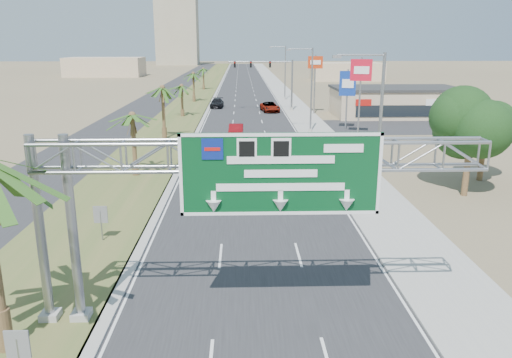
{
  "coord_description": "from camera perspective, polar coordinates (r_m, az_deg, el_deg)",
  "views": [
    {
      "loc": [
        -0.89,
        -7.6,
        10.51
      ],
      "look_at": [
        -0.2,
        15.5,
        4.2
      ],
      "focal_mm": 35.0,
      "sensor_mm": 36.0,
      "label": 1
    }
  ],
  "objects": [
    {
      "name": "palm_row_f",
      "position": [
        118.06,
        -6.05,
        12.38
      ],
      "size": [
        3.99,
        3.99,
        5.75
      ],
      "color": "brown",
      "rests_on": "ground"
    },
    {
      "name": "streetlight_near",
      "position": [
        31.26,
        13.53,
        4.13
      ],
      "size": [
        3.27,
        0.44,
        10.0
      ],
      "color": "gray",
      "rests_on": "ground"
    },
    {
      "name": "streetlight_far",
      "position": [
        96.13,
        3.23,
        11.78
      ],
      "size": [
        3.27,
        0.44,
        10.0
      ],
      "color": "gray",
      "rests_on": "ground"
    },
    {
      "name": "oak_far",
      "position": [
        42.61,
        24.71,
        4.84
      ],
      "size": [
        3.5,
        3.5,
        5.6
      ],
      "color": "brown",
      "rests_on": "ground"
    },
    {
      "name": "median_grass",
      "position": [
        118.42,
        -6.23,
        10.13
      ],
      "size": [
        7.0,
        300.0,
        0.12
      ],
      "primitive_type": "cube",
      "color": "#4A602A",
      "rests_on": "ground"
    },
    {
      "name": "building_distant_right",
      "position": [
        151.01,
        10.3,
        12.0
      ],
      "size": [
        20.0,
        12.0,
        5.0
      ],
      "primitive_type": "cube",
      "color": "tan",
      "rests_on": "ground"
    },
    {
      "name": "opposing_road",
      "position": [
        119.16,
        -9.64,
        10.01
      ],
      "size": [
        8.0,
        300.0,
        0.02
      ],
      "primitive_type": "cube",
      "color": "#28282B",
      "rests_on": "ground"
    },
    {
      "name": "car_right_lane",
      "position": [
        79.58,
        1.59,
        8.23
      ],
      "size": [
        3.2,
        5.71,
        1.51
      ],
      "primitive_type": "imported",
      "rotation": [
        0.0,
        0.0,
        0.13
      ],
      "color": "gray",
      "rests_on": "ground"
    },
    {
      "name": "palm_row_e",
      "position": [
        93.16,
        -7.18,
        11.82
      ],
      "size": [
        3.99,
        3.99,
        6.15
      ],
      "color": "brown",
      "rests_on": "ground"
    },
    {
      "name": "pole_sign_blue",
      "position": [
        63.1,
        10.42,
        10.44
      ],
      "size": [
        2.02,
        0.68,
        7.44
      ],
      "color": "gray",
      "rests_on": "ground"
    },
    {
      "name": "sign_gantry",
      "position": [
        18.09,
        -2.21,
        1.0
      ],
      "size": [
        16.75,
        1.24,
        7.5
      ],
      "color": "gray",
      "rests_on": "ground"
    },
    {
      "name": "palm_row_b",
      "position": [
        40.91,
        -13.96,
        6.94
      ],
      "size": [
        3.99,
        3.99,
        5.95
      ],
      "color": "brown",
      "rests_on": "ground"
    },
    {
      "name": "building_distant_left",
      "position": [
        173.47,
        -16.85,
        12.16
      ],
      "size": [
        24.0,
        14.0,
        6.0
      ],
      "primitive_type": "cube",
      "color": "tan",
      "rests_on": "ground"
    },
    {
      "name": "median_signback_b",
      "position": [
        28.2,
        -17.33,
        -4.19
      ],
      "size": [
        0.75,
        0.08,
        2.08
      ],
      "color": "gray",
      "rests_on": "ground"
    },
    {
      "name": "median_signback_a",
      "position": [
        17.74,
        -25.55,
        -17.09
      ],
      "size": [
        0.75,
        0.08,
        2.08
      ],
      "color": "gray",
      "rests_on": "ground"
    },
    {
      "name": "palm_row_c",
      "position": [
        56.47,
        -10.66,
        10.09
      ],
      "size": [
        3.99,
        3.99,
        6.75
      ],
      "color": "brown",
      "rests_on": "ground"
    },
    {
      "name": "road",
      "position": [
        118.07,
        -1.31,
        10.17
      ],
      "size": [
        12.0,
        300.0,
        0.02
      ],
      "primitive_type": "cube",
      "color": "#28282B",
      "rests_on": "ground"
    },
    {
      "name": "pole_sign_red_far",
      "position": [
        76.95,
        6.78,
        12.55
      ],
      "size": [
        2.22,
        0.48,
        8.83
      ],
      "color": "gray",
      "rests_on": "ground"
    },
    {
      "name": "pole_sign_red_near",
      "position": [
        58.64,
        11.91,
        11.58
      ],
      "size": [
        2.4,
        0.9,
        8.98
      ],
      "color": "gray",
      "rests_on": "ground"
    },
    {
      "name": "car_far",
      "position": [
        85.09,
        -4.49,
        8.64
      ],
      "size": [
        2.28,
        5.17,
        1.48
      ],
      "primitive_type": "imported",
      "rotation": [
        0.0,
        0.0,
        -0.04
      ],
      "color": "black",
      "rests_on": "ground"
    },
    {
      "name": "car_left_lane",
      "position": [
        46.37,
        -7.4,
        2.96
      ],
      "size": [
        2.28,
        4.45,
        1.45
      ],
      "primitive_type": "imported",
      "rotation": [
        0.0,
        0.0,
        -0.14
      ],
      "color": "black",
      "rests_on": "ground"
    },
    {
      "name": "sidewalk_right",
      "position": [
        118.44,
        2.87,
        10.19
      ],
      "size": [
        4.0,
        300.0,
        0.1
      ],
      "primitive_type": "cube",
      "color": "#9E9B93",
      "rests_on": "ground"
    },
    {
      "name": "palm_row_d",
      "position": [
        74.35,
        -8.51,
        10.41
      ],
      "size": [
        3.99,
        3.99,
        5.45
      ],
      "color": "brown",
      "rests_on": "ground"
    },
    {
      "name": "streetlight_mid",
      "position": [
        60.44,
        6.15,
        9.67
      ],
      "size": [
        3.27,
        0.44,
        10.0
      ],
      "color": "gray",
      "rests_on": "ground"
    },
    {
      "name": "oak_near",
      "position": [
        37.65,
        23.36,
        4.88
      ],
      "size": [
        4.5,
        4.5,
        6.8
      ],
      "color": "brown",
      "rests_on": "ground"
    },
    {
      "name": "signal_mast",
      "position": [
        80.01,
        2.67,
        11.2
      ],
      "size": [
        10.28,
        0.71,
        8.0
      ],
      "color": "gray",
      "rests_on": "ground"
    },
    {
      "name": "store_building",
      "position": [
        77.55,
        15.62,
        8.42
      ],
      "size": [
        18.0,
        10.0,
        4.0
      ],
      "primitive_type": "cube",
      "color": "tan",
      "rests_on": "ground"
    },
    {
      "name": "tower_distant",
      "position": [
        259.57,
        -8.99,
        16.64
      ],
      "size": [
        20.0,
        16.0,
        35.0
      ],
      "primitive_type": "cube",
      "color": "tan",
      "rests_on": "ground"
    },
    {
      "name": "car_mid_lane",
      "position": [
        57.46,
        -2.3,
        5.5
      ],
      "size": [
        1.73,
        4.68,
        1.53
      ],
      "primitive_type": "imported",
      "rotation": [
        0.0,
        0.0,
        -0.02
      ],
      "color": "maroon",
      "rests_on": "ground"
    }
  ]
}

